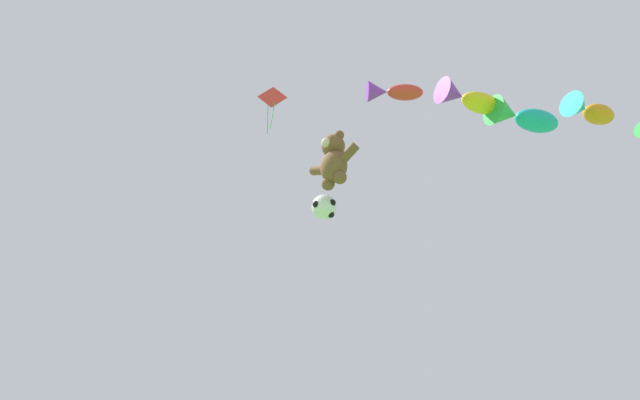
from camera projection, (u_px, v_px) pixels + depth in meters
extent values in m
ellipsoid|color=brown|center=(334.00, 167.00, 12.61)|extent=(0.86, 0.74, 1.05)
sphere|color=brown|center=(333.00, 146.00, 13.03)|extent=(0.72, 0.72, 0.72)
sphere|color=beige|center=(326.00, 143.00, 12.81)|extent=(0.30, 0.30, 0.30)
sphere|color=brown|center=(327.00, 143.00, 13.33)|extent=(0.30, 0.30, 0.30)
cylinder|color=brown|center=(319.00, 171.00, 13.08)|extent=(0.62, 0.28, 0.49)
sphere|color=brown|center=(328.00, 184.00, 12.49)|extent=(0.39, 0.39, 0.39)
sphere|color=brown|center=(339.00, 135.00, 13.02)|extent=(0.30, 0.30, 0.30)
cylinder|color=brown|center=(349.00, 153.00, 12.34)|extent=(0.62, 0.28, 0.49)
sphere|color=brown|center=(340.00, 177.00, 12.21)|extent=(0.39, 0.39, 0.39)
sphere|color=white|center=(324.00, 207.00, 12.66)|extent=(0.74, 0.74, 0.74)
sphere|color=black|center=(332.00, 203.00, 12.46)|extent=(0.21, 0.21, 0.21)
sphere|color=black|center=(327.00, 204.00, 12.97)|extent=(0.21, 0.21, 0.21)
sphere|color=black|center=(316.00, 204.00, 12.43)|extent=(0.21, 0.21, 0.21)
sphere|color=black|center=(331.00, 214.00, 12.49)|extent=(0.21, 0.21, 0.21)
ellipsoid|color=red|center=(405.00, 92.00, 12.86)|extent=(1.13, 1.14, 0.44)
cone|color=purple|center=(377.00, 92.00, 12.84)|extent=(0.88, 0.88, 0.65)
sphere|color=black|center=(416.00, 90.00, 12.93)|extent=(0.11, 0.11, 0.11)
ellipsoid|color=yellow|center=(481.00, 103.00, 13.53)|extent=(1.19, 1.57, 0.58)
cone|color=purple|center=(452.00, 94.00, 13.18)|extent=(1.10, 1.05, 0.86)
sphere|color=black|center=(491.00, 104.00, 13.75)|extent=(0.15, 0.15, 0.15)
ellipsoid|color=#19ADB2|center=(536.00, 121.00, 13.83)|extent=(1.43, 1.76, 0.67)
cone|color=green|center=(505.00, 113.00, 13.52)|extent=(1.28, 1.23, 0.99)
sphere|color=black|center=(548.00, 120.00, 14.06)|extent=(0.17, 0.17, 0.17)
ellipsoid|color=orange|center=(598.00, 114.00, 14.58)|extent=(1.13, 1.41, 0.61)
cone|color=#19ADB2|center=(578.00, 107.00, 14.26)|extent=(1.09, 0.97, 0.90)
sphere|color=black|center=(605.00, 114.00, 14.80)|extent=(0.16, 0.16, 0.16)
cube|color=red|center=(272.00, 97.00, 16.87)|extent=(0.82, 0.89, 1.18)
cylinder|color=green|center=(268.00, 119.00, 16.37)|extent=(0.03, 0.12, 1.41)
cylinder|color=green|center=(272.00, 115.00, 16.18)|extent=(0.03, 0.14, 1.42)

